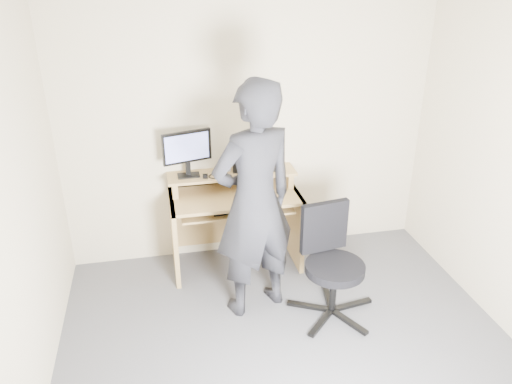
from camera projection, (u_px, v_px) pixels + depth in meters
name	position (u px, v px, depth m)	size (l,w,h in m)	color
ground	(297.00, 367.00, 3.67)	(3.50, 3.50, 0.00)	#505055
back_wall	(250.00, 132.00, 4.69)	(3.50, 0.02, 2.50)	beige
ceiling	(313.00, 6.00, 2.61)	(3.50, 3.50, 0.02)	white
desk	(234.00, 210.00, 4.75)	(1.20, 0.60, 0.91)	tan
monitor	(187.00, 150.00, 4.47)	(0.45, 0.15, 0.43)	black
external_drive	(237.00, 161.00, 4.66)	(0.07, 0.13, 0.20)	black
travel_mug	(254.00, 161.00, 4.67)	(0.08, 0.08, 0.19)	silver
smartphone	(272.00, 169.00, 4.73)	(0.07, 0.13, 0.01)	black
charger	(205.00, 176.00, 4.54)	(0.04, 0.04, 0.04)	black
headphones	(222.00, 170.00, 4.70)	(0.16, 0.16, 0.02)	silver
keyboard	(236.00, 207.00, 4.55)	(0.46, 0.18, 0.03)	black
mouse	(264.00, 195.00, 4.55)	(0.10, 0.06, 0.04)	black
office_chair	(331.00, 258.00, 4.07)	(0.73, 0.73, 0.93)	black
person	(254.00, 202.00, 3.91)	(0.72, 0.47, 1.98)	black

